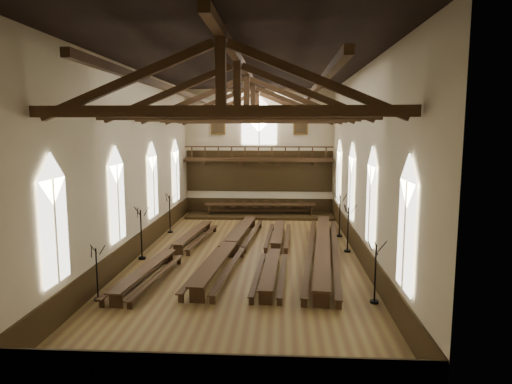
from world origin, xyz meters
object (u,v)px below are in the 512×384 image
refectory_row_c (275,249)px  candelabrum_left_mid (142,243)px  candelabrum_left_near (97,284)px  refectory_row_a (174,250)px  high_table (260,205)px  refectory_row_b (232,245)px  candelabrum_right_far (340,223)px  refectory_row_d (323,247)px  candelabrum_right_near (375,284)px  candelabrum_right_mid (348,238)px  candelabrum_left_far (170,221)px  dais (260,215)px

refectory_row_c → candelabrum_left_mid: bearing=-175.3°
candelabrum_left_near → refectory_row_a: bearing=73.6°
refectory_row_a → high_table: bearing=71.8°
refectory_row_b → candelabrum_right_far: candelabrum_right_far is taller
refectory_row_d → candelabrum_right_far: (1.46, 4.80, 0.28)m
refectory_row_b → candelabrum_right_near: (6.42, -6.54, 0.20)m
refectory_row_a → candelabrum_right_far: 11.00m
refectory_row_d → candelabrum_right_near: (1.46, -6.42, 0.19)m
high_table → candelabrum_left_mid: (-5.71, -12.09, -0.03)m
candelabrum_right_near → candelabrum_right_mid: bearing=90.0°
high_table → candelabrum_right_far: bearing=-49.8°
refectory_row_c → candelabrum_right_mid: (4.04, 1.47, 0.33)m
candelabrum_left_mid → candelabrum_right_mid: candelabrum_left_mid is taller
candelabrum_left_mid → candelabrum_right_near: 12.40m
candelabrum_left_mid → candelabrum_left_far: candelabrum_left_mid is taller
refectory_row_a → candelabrum_left_near: candelabrum_left_near is taller
refectory_row_c → candelabrum_right_mid: size_ratio=5.09×
refectory_row_d → dais: size_ratio=1.32×
dais → candelabrum_right_far: bearing=-49.8°
candelabrum_right_far → candelabrum_right_near: bearing=-90.0°
refectory_row_b → candelabrum_left_mid: 4.80m
refectory_row_c → candelabrum_right_near: bearing=-56.5°
refectory_row_c → candelabrum_right_far: size_ratio=4.84×
refectory_row_d → candelabrum_left_mid: (-9.64, -0.90, 0.27)m
candelabrum_right_mid → candelabrum_right_far: (-0.00, 3.66, 0.04)m
refectory_row_c → candelabrum_right_far: bearing=51.8°
candelabrum_left_near → candelabrum_right_far: candelabrum_right_far is taller
refectory_row_a → candelabrum_right_near: bearing=-30.4°
dais → candelabrum_left_near: (-5.71, -17.94, 0.59)m
refectory_row_d → candelabrum_right_far: size_ratio=5.29×
refectory_row_b → candelabrum_left_near: 8.32m
dais → refectory_row_c: bearing=-83.3°
refectory_row_c → candelabrum_left_near: candelabrum_left_near is taller
candelabrum_right_far → refectory_row_b: bearing=-143.9°
refectory_row_d → refectory_row_c: bearing=-172.8°
candelabrum_left_near → refectory_row_b: bearing=55.8°
refectory_row_b → high_table: (1.03, 11.06, 0.32)m
refectory_row_b → candelabrum_left_mid: size_ratio=5.24×
candelabrum_left_near → candelabrum_right_near: 11.11m
candelabrum_left_mid → candelabrum_right_far: bearing=27.2°
refectory_row_d → refectory_row_b: bearing=178.6°
candelabrum_left_near → candelabrum_left_mid: 5.85m
refectory_row_d → candelabrum_left_mid: bearing=-174.7°
refectory_row_c → refectory_row_d: size_ratio=0.92×
refectory_row_a → candelabrum_left_near: bearing=-106.4°
refectory_row_a → candelabrum_right_mid: (9.38, 2.07, 0.32)m
refectory_row_c → dais: bearing=96.7°
refectory_row_a → candelabrum_right_mid: size_ratio=5.17×
refectory_row_a → dais: (3.99, 12.11, -0.40)m
candelabrum_right_near → candelabrum_left_mid: bearing=153.6°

